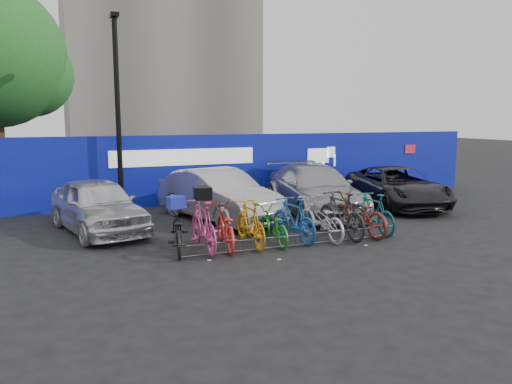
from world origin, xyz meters
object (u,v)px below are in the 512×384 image
bike_0 (177,230)px  bike_6 (321,219)px  bike_1 (203,225)px  bike_9 (373,213)px  bike_3 (250,223)px  lamppost (118,108)px  bike_5 (294,219)px  car_0 (98,205)px  bike_4 (273,225)px  bike_7 (341,214)px  car_2 (314,189)px  bike_8 (358,214)px  car_3 (397,187)px  bike_rack (296,240)px  car_1 (218,195)px  bike_2 (225,226)px

bike_0 → bike_6: 3.59m
bike_1 → bike_9: bike_1 is taller
bike_3 → bike_9: bearing=-178.5°
lamppost → bike_0: 6.10m
bike_0 → bike_1: 0.59m
bike_5 → bike_6: size_ratio=0.93×
lamppost → car_0: size_ratio=1.46×
bike_4 → bike_7: size_ratio=0.87×
car_2 → bike_1: bearing=-137.7°
bike_1 → car_2: bearing=-145.3°
bike_7 → bike_6: bearing=-10.2°
bike_8 → bike_0: bearing=-7.3°
car_3 → bike_9: car_3 is taller
bike_9 → car_3: bearing=-136.9°
bike_1 → bike_3: (1.13, -0.03, -0.04)m
lamppost → bike_7: size_ratio=3.10×
bike_5 → bike_8: (1.84, -0.01, 0.01)m
bike_0 → bike_rack: bearing=178.7°
bike_1 → car_1: bearing=-113.2°
lamppost → bike_2: (1.64, -5.46, -2.76)m
car_1 → bike_7: bearing=-71.4°
car_2 → lamppost: bearing=164.8°
car_0 → bike_3: bearing=-55.0°
bike_5 → bike_7: 1.28m
bike_2 → bike_3: size_ratio=1.07×
bike_3 → bike_7: bearing=179.6°
bike_0 → bike_4: size_ratio=1.12×
bike_3 → bike_9: size_ratio=1.03×
lamppost → bike_4: 6.82m
lamppost → bike_8: bearing=-46.4°
car_0 → bike_4: bearing=-50.3°
bike_3 → car_2: bearing=-136.7°
bike_1 → bike_8: size_ratio=0.93×
bike_6 → bike_7: size_ratio=0.99×
lamppost → bike_8: 8.06m
lamppost → bike_8: (5.23, -5.50, -2.72)m
bike_2 → bike_7: bike_7 is taller
car_3 → bike_0: car_3 is taller
bike_rack → bike_7: bike_7 is taller
bike_rack → bike_1: size_ratio=2.85×
bike_6 → bike_3: bearing=-2.8°
car_2 → bike_8: bearing=-89.4°
bike_1 → bike_4: (1.71, -0.03, -0.14)m
bike_4 → bike_6: (1.30, 0.01, 0.06)m
bike_2 → bike_4: size_ratio=1.14×
bike_2 → bike_5: 1.75m
bike_0 → bike_6: bike_6 is taller
bike_3 → bike_5: 1.15m
bike_rack → car_2: 4.36m
bike_rack → bike_8: 2.13m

